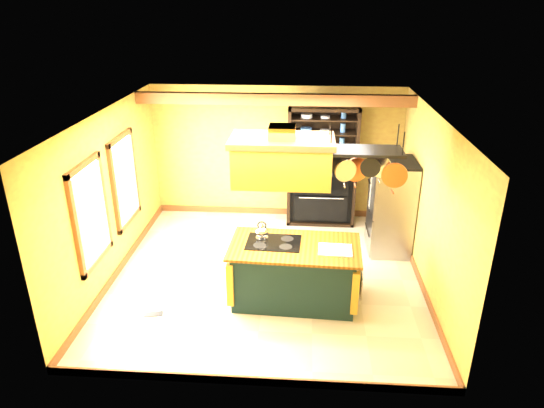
# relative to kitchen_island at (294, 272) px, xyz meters

# --- Properties ---
(floor) EXTENTS (5.00, 5.00, 0.00)m
(floor) POSITION_rel_kitchen_island_xyz_m (-0.46, 0.65, -0.47)
(floor) COLOR beige
(floor) RESTS_ON ground
(ceiling) EXTENTS (5.00, 5.00, 0.00)m
(ceiling) POSITION_rel_kitchen_island_xyz_m (-0.46, 0.65, 2.23)
(ceiling) COLOR white
(ceiling) RESTS_ON wall_back
(wall_back) EXTENTS (5.00, 0.02, 2.70)m
(wall_back) POSITION_rel_kitchen_island_xyz_m (-0.46, 3.15, 0.88)
(wall_back) COLOR gold
(wall_back) RESTS_ON floor
(wall_front) EXTENTS (5.00, 0.02, 2.70)m
(wall_front) POSITION_rel_kitchen_island_xyz_m (-0.46, -1.85, 0.88)
(wall_front) COLOR gold
(wall_front) RESTS_ON floor
(wall_left) EXTENTS (0.02, 5.00, 2.70)m
(wall_left) POSITION_rel_kitchen_island_xyz_m (-2.96, 0.65, 0.88)
(wall_left) COLOR gold
(wall_left) RESTS_ON floor
(wall_right) EXTENTS (0.02, 5.00, 2.70)m
(wall_right) POSITION_rel_kitchen_island_xyz_m (2.04, 0.65, 0.88)
(wall_right) COLOR gold
(wall_right) RESTS_ON floor
(ceiling_beam) EXTENTS (5.00, 0.15, 0.20)m
(ceiling_beam) POSITION_rel_kitchen_island_xyz_m (-0.46, 2.35, 2.12)
(ceiling_beam) COLOR brown
(ceiling_beam) RESTS_ON ceiling
(window_near) EXTENTS (0.06, 1.06, 1.56)m
(window_near) POSITION_rel_kitchen_island_xyz_m (-2.93, -0.15, 0.93)
(window_near) COLOR brown
(window_near) RESTS_ON wall_left
(window_far) EXTENTS (0.06, 1.06, 1.56)m
(window_far) POSITION_rel_kitchen_island_xyz_m (-2.93, 1.25, 0.93)
(window_far) COLOR brown
(window_far) RESTS_ON wall_left
(kitchen_island) EXTENTS (1.96, 1.15, 1.11)m
(kitchen_island) POSITION_rel_kitchen_island_xyz_m (0.00, 0.00, 0.00)
(kitchen_island) COLOR #13292C
(kitchen_island) RESTS_ON floor
(range_hood) EXTENTS (1.41, 0.79, 0.80)m
(range_hood) POSITION_rel_kitchen_island_xyz_m (-0.20, -0.00, 1.77)
(range_hood) COLOR gold
(range_hood) RESTS_ON ceiling
(pot_rack) EXTENTS (1.12, 0.51, 0.79)m
(pot_rack) POSITION_rel_kitchen_island_xyz_m (0.92, -0.00, 1.79)
(pot_rack) COLOR black
(pot_rack) RESTS_ON ceiling
(refrigerator) EXTENTS (0.72, 0.85, 1.66)m
(refrigerator) POSITION_rel_kitchen_island_xyz_m (1.66, 1.70, 0.34)
(refrigerator) COLOR #92949A
(refrigerator) RESTS_ON floor
(hutch) EXTENTS (1.35, 0.61, 2.38)m
(hutch) POSITION_rel_kitchen_island_xyz_m (0.46, 2.89, 0.44)
(hutch) COLOR black
(hutch) RESTS_ON floor
(floor_register) EXTENTS (0.30, 0.17, 0.01)m
(floor_register) POSITION_rel_kitchen_island_xyz_m (-2.03, -0.55, -0.46)
(floor_register) COLOR black
(floor_register) RESTS_ON floor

